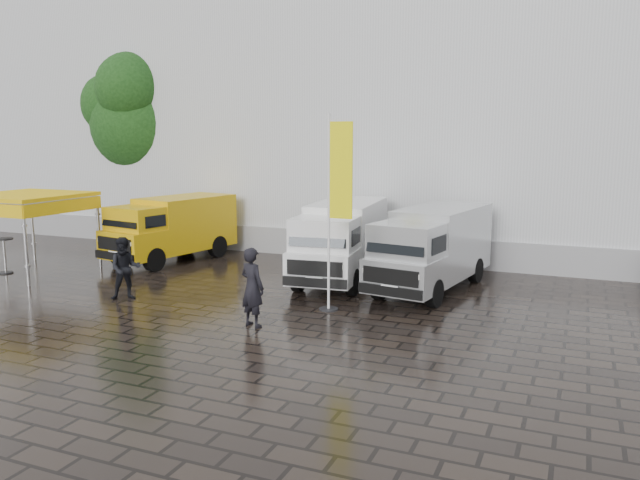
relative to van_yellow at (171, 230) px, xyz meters
The scene contains 12 objects.
ground 9.43m from the van_yellow, 33.32° to the right, with size 120.00×120.00×0.00m, color black.
exhibition_hall 15.43m from the van_yellow, 47.88° to the left, with size 44.00×16.00×12.00m, color silver.
hall_plinth 10.23m from the van_yellow, 15.97° to the left, with size 44.00×0.15×1.00m, color gray.
van_yellow is the anchor object (origin of this frame).
van_white 6.77m from the van_yellow, ahead, with size 1.84×5.53×2.40m, color white, non-canonical shape.
van_silver 9.67m from the van_yellow, ahead, with size 1.82×5.47×2.37m, color silver, non-canonical shape.
canopy_tent 4.86m from the van_yellow, 132.75° to the right, with size 3.26×3.26×2.62m.
flagpole 8.90m from the van_yellow, 25.85° to the right, with size 0.88×0.50×5.02m.
tree 7.59m from the van_yellow, 135.22° to the left, with size 4.60×4.60×8.25m.
cocktail_table 5.46m from the van_yellow, 134.59° to the right, with size 0.60×0.60×1.17m, color black.
person_front 8.78m from the van_yellow, 41.63° to the right, with size 0.69×0.46×1.90m, color black.
person_tent 5.43m from the van_yellow, 67.06° to the right, with size 0.85×0.66×1.74m, color black.
Camera 1 is at (5.78, -13.23, 4.43)m, focal length 35.00 mm.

